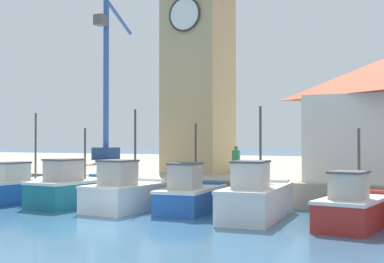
# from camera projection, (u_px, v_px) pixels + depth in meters

# --- Properties ---
(ground_plane) EXTENTS (300.00, 300.00, 0.00)m
(ground_plane) POSITION_uv_depth(u_px,v_px,m) (96.00, 226.00, 18.80)
(ground_plane) COLOR #386689
(quay_wharf) EXTENTS (120.00, 40.00, 1.16)m
(quay_wharf) POSITION_uv_depth(u_px,v_px,m) (304.00, 171.00, 43.39)
(quay_wharf) COLOR #A89E89
(quay_wharf) RESTS_ON ground
(fishing_boat_left_inner) EXTENTS (2.21, 5.38, 4.42)m
(fishing_boat_left_inner) POSITION_uv_depth(u_px,v_px,m) (24.00, 188.00, 26.45)
(fishing_boat_left_inner) COLOR #2356A8
(fishing_boat_left_inner) RESTS_ON ground
(fishing_boat_mid_left) EXTENTS (2.36, 4.87, 3.62)m
(fishing_boat_mid_left) POSITION_uv_depth(u_px,v_px,m) (75.00, 189.00, 24.74)
(fishing_boat_mid_left) COLOR #196B7F
(fishing_boat_mid_left) RESTS_ON ground
(fishing_boat_center) EXTENTS (2.34, 4.36, 4.41)m
(fishing_boat_center) POSITION_uv_depth(u_px,v_px,m) (127.00, 193.00, 23.10)
(fishing_boat_center) COLOR silver
(fishing_boat_center) RESTS_ON ground
(fishing_boat_mid_right) EXTENTS (2.39, 4.59, 3.77)m
(fishing_boat_mid_right) POSITION_uv_depth(u_px,v_px,m) (191.00, 195.00, 22.61)
(fishing_boat_mid_right) COLOR #2356A8
(fishing_boat_mid_right) RESTS_ON ground
(fishing_boat_right_inner) EXTENTS (2.44, 5.34, 4.40)m
(fishing_boat_right_inner) POSITION_uv_depth(u_px,v_px,m) (256.00, 198.00, 20.62)
(fishing_boat_right_inner) COLOR silver
(fishing_boat_right_inner) RESTS_ON ground
(fishing_boat_right_outer) EXTENTS (2.26, 4.31, 3.47)m
(fishing_boat_right_outer) POSITION_uv_depth(u_px,v_px,m) (355.00, 208.00, 18.51)
(fishing_boat_right_outer) COLOR #AD2823
(fishing_boat_right_outer) RESTS_ON ground
(clock_tower) EXTENTS (3.84, 3.84, 15.27)m
(clock_tower) POSITION_uv_depth(u_px,v_px,m) (198.00, 49.00, 31.16)
(clock_tower) COLOR tan
(clock_tower) RESTS_ON quay_wharf
(port_crane_far) EXTENTS (2.36, 7.94, 15.99)m
(port_crane_far) POSITION_uv_depth(u_px,v_px,m) (107.00, 98.00, 52.80)
(port_crane_far) COLOR navy
(port_crane_far) RESTS_ON quay_wharf
(dock_worker_near_tower) EXTENTS (0.34, 0.22, 1.62)m
(dock_worker_near_tower) POSITION_uv_depth(u_px,v_px,m) (236.00, 162.00, 25.67)
(dock_worker_near_tower) COLOR #33333D
(dock_worker_near_tower) RESTS_ON quay_wharf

